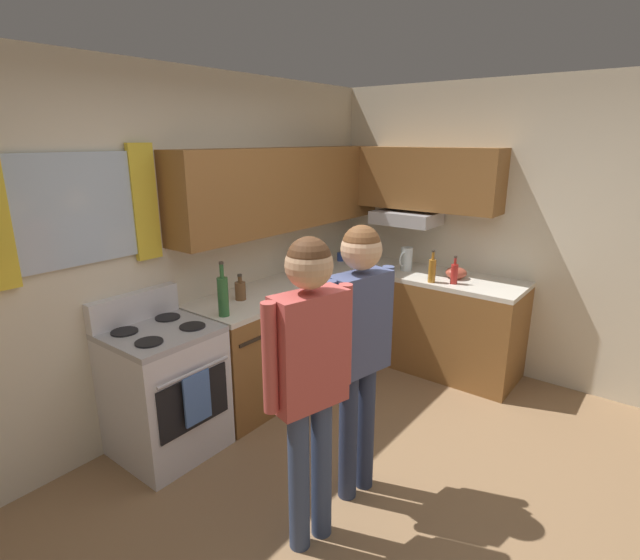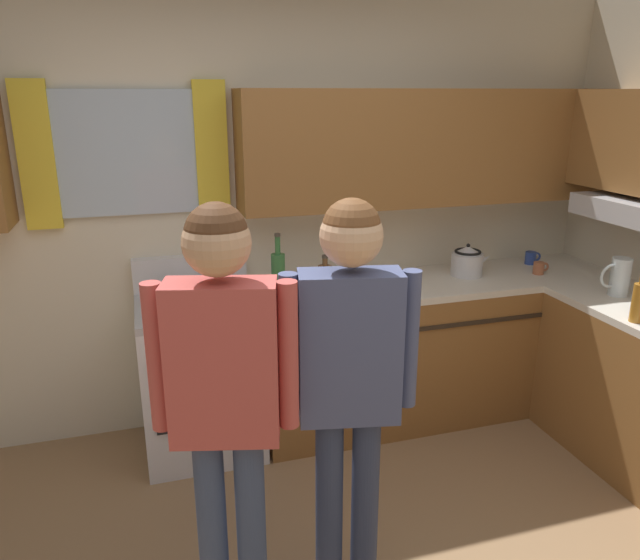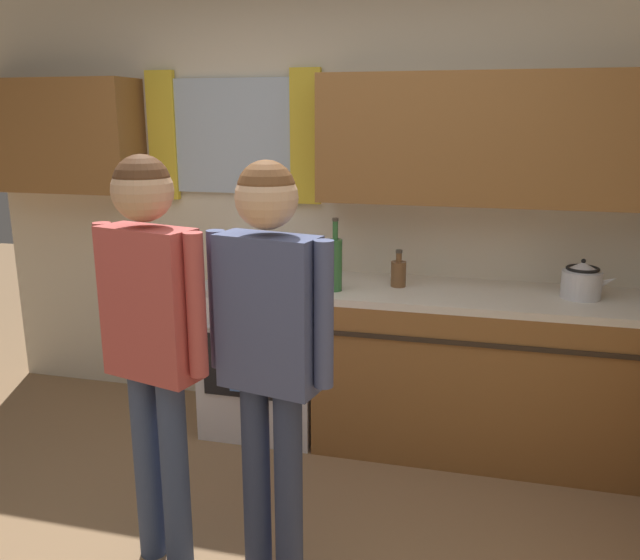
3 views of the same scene
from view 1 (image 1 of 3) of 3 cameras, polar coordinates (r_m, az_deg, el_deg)
ground_plane at (r=3.13m, az=7.71°, el=-26.10°), size 12.00×12.00×0.00m
back_wall_unit at (r=3.66m, az=-16.18°, el=5.47°), size 4.60×0.42×2.60m
right_wall_unit at (r=4.55m, az=22.43°, el=6.10°), size 0.52×4.05×2.60m
kitchen_counter_run at (r=4.49m, az=4.37°, el=-5.34°), size 2.31×1.97×0.90m
stove_oven at (r=3.54m, az=-17.87°, el=-12.10°), size 0.66×0.67×1.10m
bottle_wine_green at (r=3.45m, az=-11.38°, el=-1.79°), size 0.08×0.08×0.39m
bottle_sauce_red at (r=4.31m, az=15.57°, el=0.77°), size 0.06×0.06×0.25m
bottle_oil_amber at (r=4.30m, az=13.09°, el=1.15°), size 0.06×0.06×0.29m
bottle_squat_brown at (r=3.79m, az=-9.38°, el=-1.19°), size 0.08×0.08×0.21m
cup_terracotta at (r=4.77m, az=3.95°, el=2.16°), size 0.11×0.07×0.08m
mug_cobalt_blue at (r=4.96m, az=2.48°, el=2.78°), size 0.11×0.07×0.08m
stovetop_kettle at (r=4.45m, az=-0.52°, el=1.93°), size 0.27×0.20×0.21m
water_pitcher at (r=4.64m, az=10.13°, el=2.47°), size 0.19×0.11×0.22m
mixing_bowl at (r=4.49m, az=15.76°, el=0.79°), size 0.19×0.19×0.10m
adult_left at (r=2.38m, az=-1.24°, el=-9.69°), size 0.51×0.25×1.68m
adult_in_plaid at (r=2.74m, az=4.65°, el=-6.32°), size 0.51×0.23×1.67m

